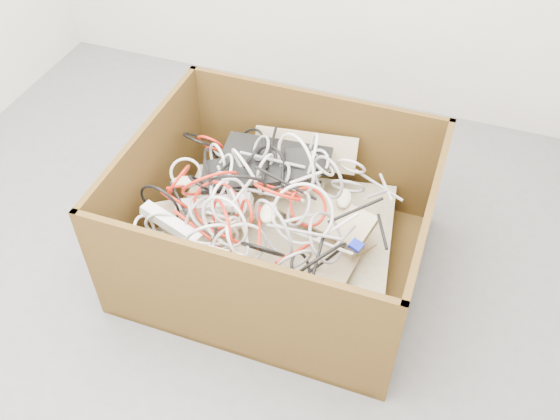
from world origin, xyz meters
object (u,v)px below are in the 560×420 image
(cardboard_box, at_px, (275,239))
(power_strip_right, at_px, (171,224))
(power_strip_left, at_px, (214,204))
(vga_plug, at_px, (356,246))

(cardboard_box, relative_size, power_strip_right, 4.41)
(cardboard_box, height_order, power_strip_right, cardboard_box)
(cardboard_box, height_order, power_strip_left, cardboard_box)
(cardboard_box, xyz_separation_m, vga_plug, (0.35, -0.11, 0.21))
(power_strip_right, distance_m, vga_plug, 0.69)
(power_strip_left, bearing_deg, power_strip_right, -139.71)
(power_strip_left, relative_size, power_strip_right, 1.19)
(cardboard_box, distance_m, power_strip_left, 0.31)
(cardboard_box, relative_size, vga_plug, 25.21)
(power_strip_left, bearing_deg, cardboard_box, 10.16)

